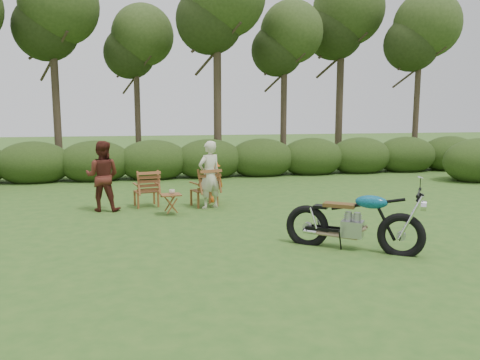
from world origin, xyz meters
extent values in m
plane|color=#2B521B|center=(0.00, 0.00, 0.00)|extent=(80.00, 80.00, 0.00)
cylinder|color=#392B1F|center=(-5.50, 11.10, 3.60)|extent=(0.28, 0.28, 7.20)
sphere|color=#2B3E17|center=(-5.50, 11.10, 5.84)|extent=(2.88, 2.88, 2.88)
cylinder|color=#392B1F|center=(-2.50, 12.20, 3.15)|extent=(0.24, 0.24, 6.30)
sphere|color=#2B3E17|center=(-2.50, 12.20, 5.11)|extent=(2.52, 2.52, 2.52)
cylinder|color=#392B1F|center=(0.50, 10.00, 3.83)|extent=(0.30, 0.30, 7.65)
sphere|color=#2B3E17|center=(0.50, 10.00, 6.21)|extent=(3.06, 3.06, 3.06)
cylinder|color=#392B1F|center=(3.50, 11.10, 3.24)|extent=(0.26, 0.26, 6.48)
sphere|color=#2B3E17|center=(3.50, 11.10, 5.26)|extent=(2.59, 2.59, 2.59)
cylinder|color=#392B1F|center=(6.50, 12.20, 3.96)|extent=(0.32, 0.32, 7.92)
sphere|color=#2B3E17|center=(6.50, 12.20, 6.42)|extent=(3.17, 3.17, 3.17)
cylinder|color=#392B1F|center=(9.00, 10.00, 3.42)|extent=(0.24, 0.24, 6.84)
sphere|color=#2B3E17|center=(9.00, 10.00, 5.55)|extent=(2.74, 2.74, 2.74)
ellipsoid|color=#223513|center=(-6.00, 9.00, 0.63)|extent=(2.52, 1.68, 1.51)
ellipsoid|color=#223513|center=(-4.00, 9.00, 0.63)|extent=(2.52, 1.68, 1.51)
ellipsoid|color=#223513|center=(-2.00, 9.00, 0.63)|extent=(2.52, 1.68, 1.51)
ellipsoid|color=#223513|center=(0.00, 9.00, 0.63)|extent=(2.52, 1.68, 1.51)
ellipsoid|color=#223513|center=(2.00, 9.00, 0.63)|extent=(2.52, 1.68, 1.51)
ellipsoid|color=#223513|center=(4.00, 9.00, 0.63)|extent=(2.52, 1.68, 1.51)
ellipsoid|color=#223513|center=(6.00, 9.00, 0.63)|extent=(2.52, 1.68, 1.51)
ellipsoid|color=#223513|center=(8.00, 9.00, 0.63)|extent=(2.52, 1.68, 1.51)
ellipsoid|color=#223513|center=(10.00, 9.00, 0.63)|extent=(2.52, 1.68, 1.51)
ellipsoid|color=#223513|center=(9.00, 6.00, 0.68)|extent=(2.70, 1.80, 1.62)
imported|color=beige|center=(-1.79, 2.88, 0.54)|extent=(0.17, 0.17, 0.10)
imported|color=beige|center=(-0.84, 3.39, 0.00)|extent=(0.72, 0.63, 1.67)
imported|color=#4D1E16|center=(-3.38, 3.64, 0.00)|extent=(0.94, 0.80, 1.69)
imported|color=#C55412|center=(-0.63, 4.18, 0.00)|extent=(0.82, 0.73, 1.10)
camera|label=1|loc=(-2.53, -7.88, 2.37)|focal=35.00mm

